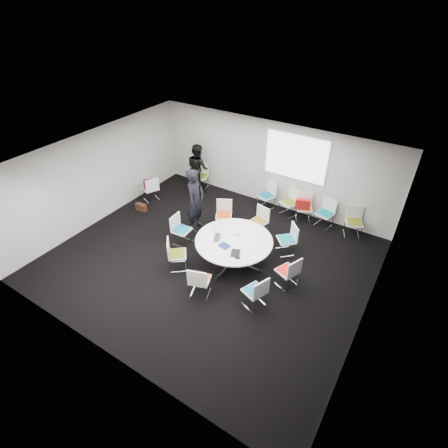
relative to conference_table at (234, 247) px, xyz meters
The scene contains 31 objects.
room_shell 1.05m from the conference_table, 152.76° to the right, with size 8.08×7.08×2.88m.
conference_table is the anchor object (origin of this frame).
projection_screen 3.48m from the conference_table, 86.32° to the left, with size 1.90×0.03×1.35m, color white.
chair_ring_a 1.56m from the conference_table, ahead, with size 0.59×0.60×0.88m.
chair_ring_b 1.52m from the conference_table, 47.76° to the left, with size 0.64×0.64×0.88m.
chair_ring_c 1.46m from the conference_table, 91.35° to the left, with size 0.55×0.54×0.88m.
chair_ring_d 1.63m from the conference_table, 131.72° to the left, with size 0.62×0.61×0.88m.
chair_ring_e 1.69m from the conference_table, behind, with size 0.48×0.49×0.88m.
chair_ring_f 1.50m from the conference_table, 139.03° to the right, with size 0.64×0.64×0.88m.
chair_ring_g 1.45m from the conference_table, 92.98° to the right, with size 0.58×0.57×0.88m.
chair_ring_h 1.60m from the conference_table, 41.45° to the right, with size 0.58×0.59×0.88m.
chair_back_a 2.96m from the conference_table, 99.89° to the left, with size 0.60×0.59×0.88m.
chair_back_b 2.93m from the conference_table, 84.32° to the left, with size 0.59×0.59×0.88m.
chair_back_c 3.00m from the conference_table, 74.42° to the left, with size 0.61×0.60×0.88m.
chair_back_d 3.25m from the conference_table, 63.42° to the left, with size 0.55×0.54×0.88m.
chair_back_e 3.73m from the conference_table, 51.45° to the left, with size 0.60×0.59×0.88m.
chair_spare_left 4.21m from the conference_table, 162.77° to the left, with size 0.60×0.60×0.88m.
chair_person_back 4.25m from the conference_table, 137.16° to the left, with size 0.57×0.56×0.88m.
person_main 1.94m from the conference_table, 157.50° to the left, with size 0.71×0.47×1.96m, color black.
person_back 4.15m from the conference_table, 138.80° to the left, with size 0.83×0.65×1.71m, color black.
laptop 0.46m from the conference_table, 161.27° to the right, with size 0.36×0.23×0.03m, color #333338.
laptop_lid 0.74m from the conference_table, 169.64° to the left, with size 0.30×0.02×0.22m, color silver.
notebook_black 0.58m from the conference_table, 55.06° to the right, with size 0.22×0.30×0.02m, color black.
tablet_folio 0.42m from the conference_table, 102.05° to the right, with size 0.26×0.20×0.03m, color navy.
papers_right 0.55m from the conference_table, 29.09° to the left, with size 0.30×0.21×0.00m, color white.
papers_front 0.65m from the conference_table, ahead, with size 0.30×0.21×0.00m, color silver.
cup 0.34m from the conference_table, 96.76° to the left, with size 0.08×0.08×0.09m, color white.
phone 0.75m from the conference_table, 52.13° to the right, with size 0.14×0.07×0.01m, color black.
maroon_bag 4.22m from the conference_table, 162.74° to the left, with size 0.40×0.14×0.28m, color #59173A.
brown_bag 3.93m from the conference_table, behind, with size 0.36×0.16×0.24m, color #341A10.
red_jacket 2.78m from the conference_table, 73.04° to the left, with size 0.44×0.10×0.35m, color #AF1A15.
Camera 1 is at (4.18, -5.87, 6.19)m, focal length 28.00 mm.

